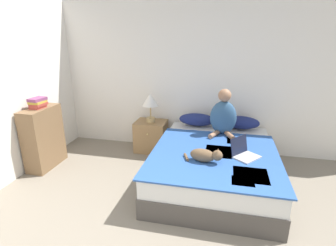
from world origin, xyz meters
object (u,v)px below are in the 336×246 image
Objects in this scene: person_sitting at (223,116)px; bed at (214,165)px; table_lamp at (150,102)px; cat_tabby at (206,155)px; book_stack_top at (38,103)px; bookshelf at (44,138)px; pillow_near at (197,120)px; laptop_open at (244,153)px; pillow_far at (240,122)px; nightstand at (151,136)px.

bed is at bearing -97.39° from person_sitting.
cat_tabby is at bearing -49.88° from table_lamp.
bookshelf is at bearing -29.56° from book_stack_top.
person_sitting reaches higher than bookshelf.
bookshelf is (-1.46, -0.91, -0.43)m from table_lamp.
person_sitting is at bearing -35.54° from pillow_near.
table_lamp is at bearing 95.72° from laptop_open.
person_sitting is 0.86m from laptop_open.
table_lamp is 0.53× the size of bookshelf.
bed is 1.02m from pillow_far.
laptop_open is 3.02m from book_stack_top.
person_sitting is at bearing -132.43° from pillow_far.
laptop_open is at bearing -56.07° from pillow_near.
bookshelf is at bearing -161.57° from pillow_far.
person_sitting is at bearing 59.99° from laptop_open.
book_stack_top is (-2.69, -0.68, 0.22)m from person_sitting.
pillow_far is 0.86× the size of person_sitting.
pillow_far is at bearing 80.25° from cat_tabby.
cat_tabby is 0.53m from laptop_open.
nightstand is at bearing 95.26° from laptop_open.
pillow_far is 3.13m from bookshelf.
person_sitting is 2.79m from bookshelf.
pillow_far is (0.71, 0.00, 0.00)m from pillow_near.
nightstand is (-1.52, -0.05, -0.35)m from pillow_far.
nightstand reaches higher than bed.
bed is 2.20× the size of bookshelf.
pillow_near reaches higher than bed.
table_lamp is (0.01, -0.02, 0.63)m from nightstand.
pillow_near is 0.88m from nightstand.
book_stack_top is at bearing -177.69° from bed.
bed is 1.43m from nightstand.
cat_tabby is at bearing 157.28° from laptop_open.
bed is 4.27× the size of cat_tabby.
cat_tabby is at bearing -7.69° from bookshelf.
bed is 0.52m from laptop_open.
nightstand is (-1.24, 0.26, -0.54)m from person_sitting.
pillow_far is at bearing 2.88° from table_lamp.
person_sitting reaches higher than table_lamp.
pillow_near is at bearing 73.05° from laptop_open.
book_stack_top is (-0.00, 0.00, 0.55)m from bookshelf.
pillow_far is at bearing 18.43° from bookshelf.
pillow_near is at bearing 112.06° from bed.
cat_tabby is at bearing -7.71° from book_stack_top.
person_sitting is at bearing 14.21° from bookshelf.
table_lamp is (-1.23, 0.23, 0.09)m from person_sitting.
person_sitting is 2.81× the size of book_stack_top.
cat_tabby is (-0.17, -1.02, -0.21)m from person_sitting.
nightstand is at bearing -177.97° from pillow_far.
table_lamp is at bearing -177.12° from pillow_far.
bed is at bearing -67.94° from pillow_near.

